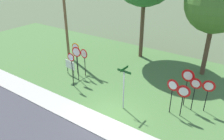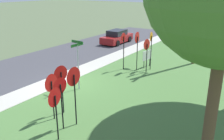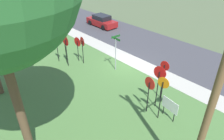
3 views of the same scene
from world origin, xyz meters
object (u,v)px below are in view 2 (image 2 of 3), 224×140
stop_sign_near_left (137,42)px  yield_sign_near_right (60,91)px  yield_sign_near_left (51,86)px  yield_sign_far_right (61,78)px  yield_sign_center (55,102)px  notice_board (147,56)px  yield_sign_far_left (74,82)px  parked_hatchback_near (117,37)px  stop_sign_near_right (123,44)px  street_name_post (78,61)px  stop_sign_far_center (147,48)px  stop_sign_far_left (151,43)px

stop_sign_near_left → yield_sign_near_right: size_ratio=1.21×
stop_sign_near_left → yield_sign_near_left: 8.14m
stop_sign_near_left → yield_sign_far_right: stop_sign_near_left is taller
yield_sign_center → notice_board: yield_sign_center is taller
yield_sign_far_left → parked_hatchback_near: (-14.94, -7.34, -1.36)m
yield_sign_far_right → yield_sign_near_left: bearing=12.2°
yield_sign_near_left → parked_hatchback_near: bearing=-164.1°
stop_sign_near_right → street_name_post: bearing=-5.1°
yield_sign_center → parked_hatchback_near: (-16.19, -7.49, -1.01)m
street_name_post → stop_sign_near_right: bearing=179.1°
stop_sign_far_center → yield_sign_far_right: bearing=1.4°
stop_sign_far_center → yield_sign_far_right: 7.46m
stop_sign_near_left → street_name_post: 5.03m
parked_hatchback_near → yield_sign_far_left: bearing=24.9°
yield_sign_near_left → yield_sign_far_right: size_ratio=0.91×
stop_sign_far_center → yield_sign_near_left: stop_sign_far_center is taller
stop_sign_far_center → street_name_post: street_name_post is taller
stop_sign_near_right → yield_sign_center: (8.87, 2.33, -0.26)m
stop_sign_far_left → yield_sign_far_left: bearing=-5.2°
stop_sign_far_center → yield_sign_near_right: size_ratio=1.03×
street_name_post → parked_hatchback_near: size_ratio=0.69×
yield_sign_near_left → street_name_post: bearing=-164.8°
yield_sign_near_left → parked_hatchback_near: 16.37m
stop_sign_far_center → yield_sign_far_right: size_ratio=1.01×
stop_sign_near_left → yield_sign_near_left: (8.12, 0.11, -0.46)m
stop_sign_near_right → yield_sign_near_left: size_ratio=1.24×
yield_sign_far_left → street_name_post: bearing=-141.1°
yield_sign_far_left → yield_sign_center: bearing=7.6°
stop_sign_near_right → street_name_post: (4.56, -0.26, -0.15)m
yield_sign_near_right → notice_board: yield_sign_near_right is taller
stop_sign_near_left → stop_sign_near_right: 0.97m
yield_sign_near_right → yield_sign_far_right: size_ratio=0.98×
stop_sign_far_left → yield_sign_near_left: size_ratio=1.27×
yield_sign_near_right → parked_hatchback_near: size_ratio=0.55×
stop_sign_far_center → parked_hatchback_near: 9.88m
stop_sign_near_right → yield_sign_near_left: stop_sign_near_right is taller
yield_sign_near_right → yield_sign_far_right: (-1.04, -0.99, 0.04)m
yield_sign_near_right → notice_board: 9.69m
stop_sign_far_center → street_name_post: size_ratio=0.82×
yield_sign_near_right → stop_sign_far_left: bearing=-175.4°
yield_sign_center → notice_board: size_ratio=1.74×
stop_sign_far_center → parked_hatchback_near: (-7.04, -6.84, -1.11)m
stop_sign_far_center → parked_hatchback_near: bearing=-129.0°
yield_sign_near_right → yield_sign_center: size_ratio=1.05×
stop_sign_far_left → stop_sign_near_right: bearing=-65.6°
stop_sign_far_left → yield_sign_far_right: size_ratio=1.16×
stop_sign_far_left → parked_hatchback_near: stop_sign_far_left is taller
stop_sign_near_left → yield_sign_far_right: 7.47m
yield_sign_center → stop_sign_far_left: bearing=175.7°
yield_sign_far_right → parked_hatchback_near: bearing=-149.3°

